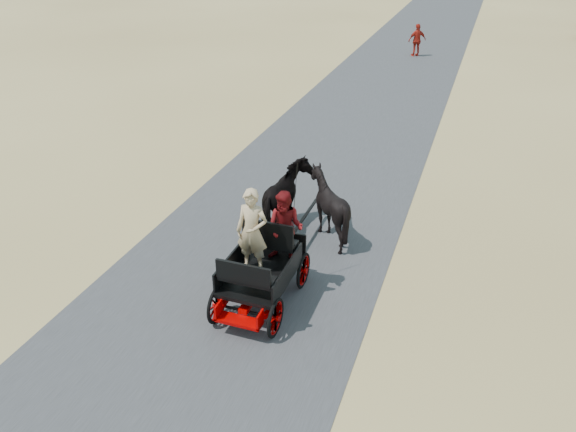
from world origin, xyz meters
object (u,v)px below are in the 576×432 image
(pedestrian, at_px, (417,40))
(horse_left, at_px, (286,199))
(carriage, at_px, (262,287))
(horse_right, at_px, (329,206))

(pedestrian, bearing_deg, horse_left, 55.55)
(carriage, bearing_deg, horse_left, 100.39)
(horse_left, relative_size, horse_right, 1.18)
(horse_right, bearing_deg, carriage, 79.61)
(horse_right, bearing_deg, horse_left, 0.00)
(carriage, distance_m, horse_left, 3.09)
(horse_left, relative_size, pedestrian, 1.16)
(horse_right, xyz_separation_m, pedestrian, (-0.82, 20.44, 0.01))
(pedestrian, bearing_deg, horse_right, 58.64)
(horse_left, bearing_deg, carriage, 100.39)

